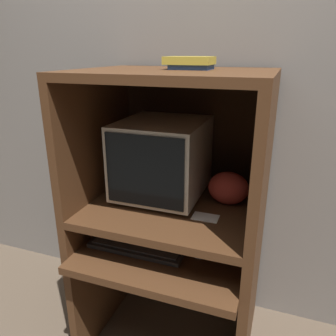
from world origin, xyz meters
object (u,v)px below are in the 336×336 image
Objects in this scene: keyboard at (138,245)px; book_stack at (190,63)px; snack_bag at (228,188)px; mouse at (199,256)px; crt_monitor at (162,158)px.

book_stack is at bearing 47.18° from keyboard.
snack_bag is 0.98× the size of book_stack.
keyboard is at bearing -132.82° from book_stack.
mouse is at bearing 2.98° from keyboard.
book_stack is (0.14, -0.04, 0.45)m from crt_monitor.
book_stack is (-0.11, 0.18, 0.81)m from mouse.
snack_bag is at bearing 33.62° from keyboard.
mouse is at bearing -40.27° from crt_monitor.
mouse is 0.84m from book_stack.
mouse is 0.30× the size of snack_bag.
snack_bag is at bearing 15.07° from book_stack.
mouse is (0.29, 0.02, 0.00)m from keyboard.
keyboard is 7.85× the size of mouse.
mouse is at bearing -108.26° from snack_bag.
book_stack is at bearing -15.09° from crt_monitor.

